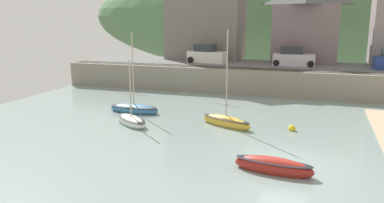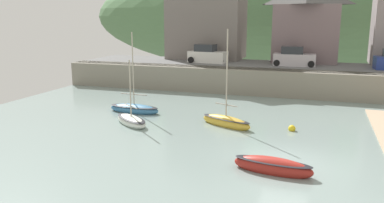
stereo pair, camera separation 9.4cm
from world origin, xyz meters
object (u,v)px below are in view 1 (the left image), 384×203
parked_car_near_slipway (207,55)px  parked_car_by_wall (293,58)px  waterfront_building_left (206,7)px  sailboat_blue_trim (131,121)px  mooring_buoy (292,128)px  waterfront_building_centre (306,22)px  sailboat_tall_mast (273,166)px  sailboat_white_hull (226,121)px  dinghy_open_wooden (134,109)px

parked_car_near_slipway → parked_car_by_wall: same height
waterfront_building_left → sailboat_blue_trim: 23.08m
parked_car_by_wall → mooring_buoy: size_ratio=8.82×
waterfront_building_centre → parked_car_by_wall: (-0.84, -4.50, -3.49)m
sailboat_tall_mast → waterfront_building_left: bearing=119.8°
sailboat_tall_mast → parked_car_near_slipway: (-9.83, 22.62, 2.91)m
sailboat_white_hull → parked_car_by_wall: size_ratio=1.61×
waterfront_building_left → waterfront_building_centre: waterfront_building_left is taller
sailboat_white_hull → sailboat_blue_trim: 6.49m
sailboat_tall_mast → sailboat_white_hull: (-3.99, 7.14, 0.03)m
waterfront_building_centre → sailboat_tall_mast: bearing=-90.1°
waterfront_building_left → parked_car_near_slipway: waterfront_building_left is taller
parked_car_near_slipway → waterfront_building_left: bearing=113.9°
waterfront_building_left → sailboat_tall_mast: (11.23, -27.12, -8.08)m
waterfront_building_left → waterfront_building_centre: bearing=-0.0°
dinghy_open_wooden → waterfront_building_centre: bearing=61.1°
sailboat_white_hull → waterfront_building_centre: bearing=102.9°
sailboat_tall_mast → sailboat_blue_trim: size_ratio=0.85×
dinghy_open_wooden → parked_car_by_wall: (10.88, 13.91, 2.92)m
waterfront_building_left → dinghy_open_wooden: bearing=-91.3°
sailboat_white_hull → parked_car_by_wall: 16.07m
dinghy_open_wooden → parked_car_near_slipway: (1.82, 13.91, 2.92)m
sailboat_blue_trim → waterfront_building_left: bearing=129.4°
dinghy_open_wooden → sailboat_blue_trim: 3.47m
sailboat_white_hull → sailboat_blue_trim: size_ratio=1.45×
waterfront_building_left → mooring_buoy: bearing=-59.6°
dinghy_open_wooden → sailboat_blue_trim: (1.37, -3.18, -0.02)m
waterfront_building_centre → sailboat_tall_mast: size_ratio=2.16×
sailboat_tall_mast → parked_car_near_slipway: parked_car_near_slipway is taller
parked_car_by_wall → mooring_buoy: parked_car_by_wall is taller
sailboat_white_hull → sailboat_blue_trim: bearing=-141.3°
waterfront_building_centre → mooring_buoy: waterfront_building_centre is taller
waterfront_building_left → parked_car_by_wall: 12.50m
parked_car_by_wall → parked_car_near_slipway: bearing=178.7°
waterfront_building_centre → sailboat_tall_mast: (-0.06, -27.12, -6.40)m
waterfront_building_centre → waterfront_building_left: bearing=180.0°
sailboat_white_hull → parked_car_by_wall: (3.22, 15.48, 2.88)m
waterfront_building_centre → sailboat_blue_trim: bearing=-115.6°
waterfront_building_left → sailboat_blue_trim: waterfront_building_left is taller
parked_car_near_slipway → sailboat_tall_mast: bearing=-59.9°
waterfront_building_centre → parked_car_near_slipway: size_ratio=1.98×
waterfront_building_centre → dinghy_open_wooden: size_ratio=1.33×
sailboat_white_hull → sailboat_tall_mast: bearing=-36.4°
waterfront_building_left → sailboat_tall_mast: waterfront_building_left is taller
waterfront_building_left → sailboat_tall_mast: 30.44m
parked_car_near_slipway → mooring_buoy: (10.16, -15.21, -3.06)m
dinghy_open_wooden → waterfront_building_left: bearing=92.3°
sailboat_blue_trim → mooring_buoy: (10.61, 1.88, -0.12)m
sailboat_white_hull → parked_car_near_slipway: size_ratio=1.56×
waterfront_building_left → mooring_buoy: 24.29m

